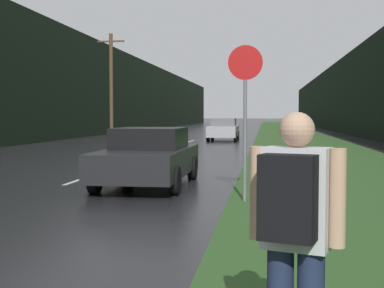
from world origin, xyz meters
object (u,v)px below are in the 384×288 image
stop_sign (245,107)px  car_passing_far (223,129)px  car_passing_near (149,157)px  hitchhiker_with_backpack (294,232)px

stop_sign → car_passing_far: stop_sign is taller
stop_sign → car_passing_far: bearing=95.4°
stop_sign → car_passing_near: bearing=137.7°
car_passing_far → car_passing_near: bearing=90.0°
car_passing_near → car_passing_far: bearing=-90.0°
stop_sign → car_passing_far: 25.64m
car_passing_near → car_passing_far: (0.00, 23.31, 0.05)m
stop_sign → car_passing_far: size_ratio=0.68×
hitchhiker_with_backpack → stop_sign: bearing=112.0°
hitchhiker_with_backpack → car_passing_far: (-3.00, 32.71, -0.24)m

